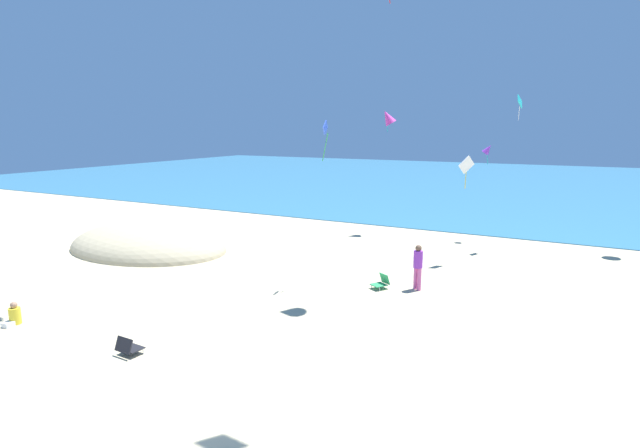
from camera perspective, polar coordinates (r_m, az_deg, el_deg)
The scene contains 12 objects.
ground_plane at distance 20.58m, azimuth 6.08°, elevation -6.43°, with size 120.00×120.00×0.00m, color #C6B58C.
ocean_water at distance 59.87m, azimuth 20.79°, elevation 4.44°, with size 120.00×60.00×0.05m, color teal.
dune_mound at distance 27.10m, azimuth -19.04°, elevation -2.71°, with size 8.84×6.19×2.68m, color tan.
beach_chair_far_left at distance 19.57m, azimuth 7.02°, elevation -6.60°, with size 0.74×0.79×0.57m.
beach_chair_near_camera at distance 14.97m, azimuth -21.07°, elevation -12.95°, with size 0.63×0.59×0.55m.
person_0 at distance 19.43m, azimuth 11.12°, elevation -4.51°, with size 0.47×0.47×1.76m.
person_3 at distance 18.75m, azimuth -31.56°, elevation -8.95°, with size 0.38×0.61×0.73m.
kite_purple at distance 28.51m, azimuth 18.63°, elevation 8.10°, with size 0.64×0.44×1.14m.
kite_magenta at distance 29.38m, azimuth 7.75°, elevation 12.00°, with size 1.17×1.03×1.36m.
kite_white at distance 23.30m, azimuth 16.37°, elevation 6.43°, with size 0.57×0.74×1.50m.
kite_blue at distance 19.06m, azimuth 0.60°, elevation 10.66°, with size 0.23×0.55×1.53m.
kite_teal at distance 26.96m, azimuth 21.85°, elevation 12.80°, with size 0.26×0.70×1.24m.
Camera 1 is at (7.17, -8.28, 6.15)m, focal length 28.03 mm.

